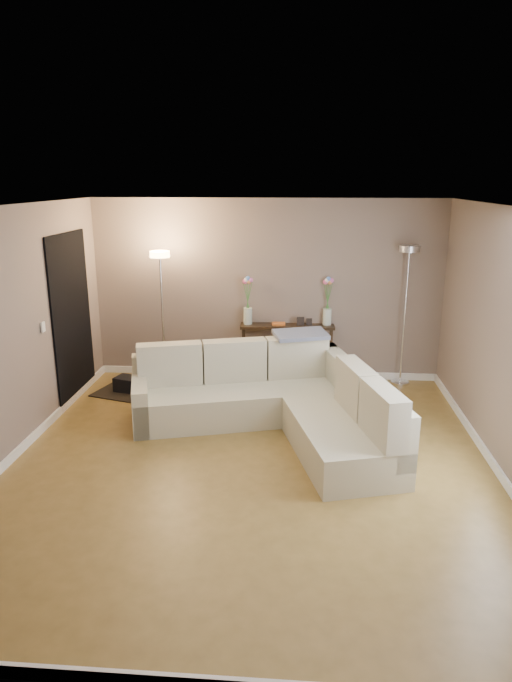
# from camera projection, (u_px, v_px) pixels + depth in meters

# --- Properties ---
(floor) EXTENTS (5.00, 5.50, 0.01)m
(floor) POSITION_uv_depth(u_px,v_px,m) (250.00, 464.00, 5.92)
(floor) COLOR olive
(floor) RESTS_ON ground
(ceiling) EXTENTS (5.00, 5.50, 0.01)m
(ceiling) POSITION_uv_depth(u_px,v_px,m) (249.00, 207.00, 5.20)
(ceiling) COLOR white
(ceiling) RESTS_ON ground
(wall_back) EXTENTS (5.00, 0.02, 2.60)m
(wall_back) POSITION_uv_depth(u_px,v_px,m) (267.00, 290.00, 8.20)
(wall_back) COLOR #78675C
(wall_back) RESTS_ON ground
(wall_front) EXTENTS (5.00, 0.02, 2.60)m
(wall_front) POSITION_uv_depth(u_px,v_px,m) (202.00, 494.00, 2.91)
(wall_front) COLOR #78675C
(wall_front) RESTS_ON ground
(wall_left) EXTENTS (0.02, 5.50, 2.60)m
(wall_left) POSITION_uv_depth(u_px,v_px,m) (2.00, 338.00, 5.75)
(wall_left) COLOR #78675C
(wall_left) RESTS_ON ground
(baseboard_back) EXTENTS (5.00, 0.03, 0.10)m
(baseboard_back) POSITION_uv_depth(u_px,v_px,m) (266.00, 373.00, 8.52)
(baseboard_back) COLOR white
(baseboard_back) RESTS_ON ground
(baseboard_left) EXTENTS (0.03, 5.50, 0.10)m
(baseboard_left) POSITION_uv_depth(u_px,v_px,m) (19.00, 451.00, 6.09)
(baseboard_left) COLOR white
(baseboard_left) RESTS_ON ground
(baseboard_right) EXTENTS (0.03, 5.50, 0.10)m
(baseboard_right) POSITION_uv_depth(u_px,v_px,m) (496.00, 468.00, 5.72)
(baseboard_right) COLOR white
(baseboard_right) RESTS_ON ground
(doorway) EXTENTS (0.02, 1.20, 2.20)m
(doorway) POSITION_uv_depth(u_px,v_px,m) (72.00, 318.00, 7.43)
(doorway) COLOR black
(doorway) RESTS_ON ground
(switch_plate) EXTENTS (0.02, 0.08, 0.12)m
(switch_plate) POSITION_uv_depth(u_px,v_px,m) (43.00, 327.00, 6.59)
(switch_plate) COLOR white
(switch_plate) RESTS_ON ground
(sectional_sofa) EXTENTS (3.20, 2.66, 0.93)m
(sectional_sofa) POSITION_uv_depth(u_px,v_px,m) (276.00, 400.00, 6.69)
(sectional_sofa) COLOR beige
(sectional_sofa) RESTS_ON floor
(throw_blanket) EXTENTS (0.75, 0.57, 0.09)m
(throw_blanket) POSITION_uv_depth(u_px,v_px,m) (301.00, 334.00, 7.22)
(throw_blanket) COLOR slate
(throw_blanket) RESTS_ON sectional_sofa
(console_table) EXTENTS (1.36, 0.42, 0.83)m
(console_table) POSITION_uv_depth(u_px,v_px,m) (281.00, 348.00, 8.32)
(console_table) COLOR black
(console_table) RESTS_ON floor
(leaning_mirror) EXTENTS (0.95, 0.09, 0.75)m
(leaning_mirror) POSITION_uv_depth(u_px,v_px,m) (287.00, 297.00, 8.28)
(leaning_mirror) COLOR black
(leaning_mirror) RESTS_ON console_table
(table_decor) EXTENTS (0.57, 0.13, 0.13)m
(table_decor) POSITION_uv_depth(u_px,v_px,m) (287.00, 323.00, 8.17)
(table_decor) COLOR orange
(table_decor) RESTS_ON console_table
(flower_vase_left) EXTENTS (0.16, 0.13, 0.71)m
(flower_vase_left) POSITION_uv_depth(u_px,v_px,m) (248.00, 304.00, 8.15)
(flower_vase_left) COLOR silver
(flower_vase_left) RESTS_ON console_table
(flower_vase_right) EXTENTS (0.16, 0.13, 0.71)m
(flower_vase_right) POSITION_uv_depth(u_px,v_px,m) (328.00, 305.00, 8.12)
(flower_vase_right) COLOR silver
(flower_vase_right) RESTS_ON console_table
(floor_lamp_lit) EXTENTS (0.34, 0.34, 1.91)m
(floor_lamp_lit) POSITION_uv_depth(u_px,v_px,m) (161.00, 292.00, 7.86)
(floor_lamp_lit) COLOR silver
(floor_lamp_lit) RESTS_ON floor
(floor_lamp_unlit) EXTENTS (0.31, 0.31, 1.98)m
(floor_lamp_unlit) POSITION_uv_depth(u_px,v_px,m) (407.00, 288.00, 7.85)
(floor_lamp_unlit) COLOR silver
(floor_lamp_unlit) RESTS_ON floor
(charcoal_rug) EXTENTS (1.46, 1.25, 0.02)m
(charcoal_rug) POSITION_uv_depth(u_px,v_px,m) (146.00, 390.00, 7.94)
(charcoal_rug) COLOR black
(charcoal_rug) RESTS_ON floor
(black_bag) EXTENTS (0.41, 0.34, 0.23)m
(black_bag) POSITION_uv_depth(u_px,v_px,m) (129.00, 385.00, 7.89)
(black_bag) COLOR black
(black_bag) RESTS_ON charcoal_rug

